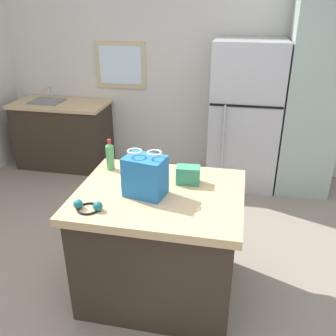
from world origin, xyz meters
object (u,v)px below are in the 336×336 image
shopping_bag (145,176)px  kitchen_island (160,242)px  refrigerator (245,116)px  bottle (110,156)px  small_box (188,175)px  ear_defenders (88,206)px  tall_cabinet (312,96)px

shopping_bag → kitchen_island: bearing=32.7°
refrigerator → bottle: refrigerator is taller
kitchen_island → small_box: size_ratio=6.91×
shopping_bag → bottle: size_ratio=1.28×
refrigerator → bottle: (-1.03, -1.79, 0.14)m
small_box → bottle: bottle is taller
bottle → ear_defenders: 0.63m
refrigerator → shopping_bag: refrigerator is taller
ear_defenders → small_box: bearing=41.2°
small_box → shopping_bag: bearing=-138.4°
tall_cabinet → ear_defenders: bearing=-125.0°
shopping_bag → bottle: bearing=137.7°
kitchen_island → refrigerator: bearing=74.8°
bottle → small_box: bearing=-9.9°
kitchen_island → bottle: size_ratio=4.63×
refrigerator → bottle: bearing=-120.0°
bottle → ear_defenders: size_ratio=1.28×
tall_cabinet → small_box: size_ratio=13.21×
small_box → ear_defenders: bearing=-138.8°
tall_cabinet → shopping_bag: tall_cabinet is taller
small_box → refrigerator: bearing=78.4°
tall_cabinet → refrigerator: bearing=-180.0°
tall_cabinet → ear_defenders: size_ratio=11.34×
refrigerator → small_box: 1.95m
tall_cabinet → bottle: bearing=-134.4°
tall_cabinet → bottle: tall_cabinet is taller
tall_cabinet → small_box: bearing=-120.3°
kitchen_island → small_box: bearing=45.3°
small_box → bottle: bearing=170.1°
shopping_bag → bottle: shopping_bag is taller
kitchen_island → small_box: small_box is taller
refrigerator → ear_defenders: refrigerator is taller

